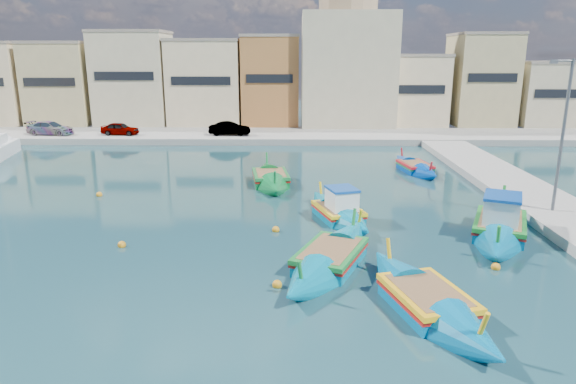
% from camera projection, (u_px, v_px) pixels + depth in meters
% --- Properties ---
extents(ground, '(160.00, 160.00, 0.00)m').
position_uv_depth(ground, '(187.00, 263.00, 20.77)').
color(ground, '#112F35').
rests_on(ground, ground).
extents(north_quay, '(80.00, 8.00, 0.60)m').
position_uv_depth(north_quay, '(253.00, 136.00, 51.61)').
color(north_quay, gray).
rests_on(north_quay, ground).
extents(north_townhouses, '(83.20, 7.87, 10.19)m').
position_uv_depth(north_townhouses, '(317.00, 85.00, 57.40)').
color(north_townhouses, beige).
rests_on(north_townhouses, ground).
extents(church_block, '(10.00, 10.00, 19.10)m').
position_uv_depth(church_block, '(347.00, 53.00, 57.09)').
color(church_block, '#BFB28F').
rests_on(church_block, ground).
extents(quay_street_lamp, '(1.18, 0.16, 8.00)m').
position_uv_depth(quay_street_lamp, '(562.00, 135.00, 25.16)').
color(quay_street_lamp, '#595B60').
rests_on(quay_street_lamp, ground).
extents(parked_cars, '(21.97, 2.37, 1.30)m').
position_uv_depth(parked_cars, '(121.00, 128.00, 50.12)').
color(parked_cars, '#4C1919').
rests_on(parked_cars, north_quay).
extents(luzzu_turquoise_cabin, '(5.79, 9.88, 3.16)m').
position_uv_depth(luzzu_turquoise_cabin, '(500.00, 227.00, 23.99)').
color(luzzu_turquoise_cabin, '#006999').
rests_on(luzzu_turquoise_cabin, ground).
extents(luzzu_blue_cabin, '(3.99, 7.74, 2.67)m').
position_uv_depth(luzzu_blue_cabin, '(338.00, 213.00, 26.29)').
color(luzzu_blue_cabin, '#00789E').
rests_on(luzzu_blue_cabin, ground).
extents(luzzu_cyan_mid, '(3.00, 7.67, 2.21)m').
position_uv_depth(luzzu_cyan_mid, '(415.00, 168.00, 37.18)').
color(luzzu_cyan_mid, '#003C9E').
rests_on(luzzu_cyan_mid, ground).
extents(luzzu_green, '(3.25, 8.55, 2.63)m').
position_uv_depth(luzzu_green, '(271.00, 179.00, 33.56)').
color(luzzu_green, '#0B7331').
rests_on(luzzu_green, ground).
extents(luzzu_blue_south, '(5.34, 9.08, 2.59)m').
position_uv_depth(luzzu_blue_south, '(330.00, 259.00, 20.48)').
color(luzzu_blue_south, '#007B9F').
rests_on(luzzu_blue_south, ground).
extents(luzzu_cyan_south, '(4.22, 8.40, 2.53)m').
position_uv_depth(luzzu_cyan_south, '(427.00, 303.00, 16.86)').
color(luzzu_cyan_south, '#006DA5').
rests_on(luzzu_cyan_south, ground).
extents(yacht_north, '(4.59, 9.58, 12.33)m').
position_uv_depth(yacht_north, '(0.00, 148.00, 44.05)').
color(yacht_north, white).
rests_on(yacht_north, ground).
extents(mooring_buoys, '(20.02, 17.66, 0.36)m').
position_uv_depth(mooring_buoys, '(246.00, 224.00, 25.30)').
color(mooring_buoys, orange).
rests_on(mooring_buoys, ground).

